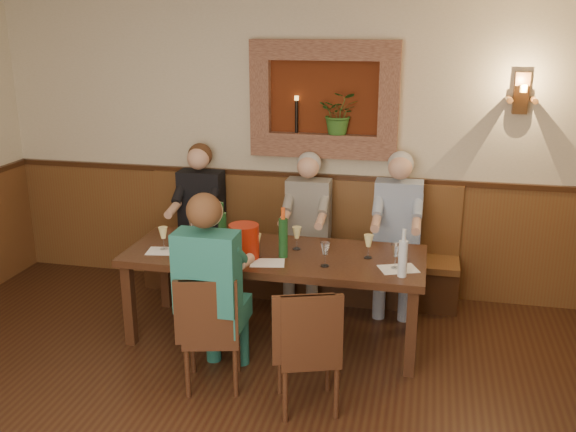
{
  "coord_description": "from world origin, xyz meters",
  "views": [
    {
      "loc": [
        1.16,
        -2.86,
        2.54
      ],
      "look_at": [
        0.1,
        1.9,
        1.05
      ],
      "focal_mm": 40.0,
      "sensor_mm": 36.0,
      "label": 1
    }
  ],
  "objects_px": {
    "wine_bottle_green_b": "(223,229)",
    "chair_near_right": "(308,373)",
    "person_chair_front": "(213,306)",
    "person_bench_mid": "(306,240)",
    "person_bench_left": "(199,231)",
    "spittoon_bucket": "(244,241)",
    "wine_bottle_green_a": "(283,237)",
    "dining_table": "(275,261)",
    "water_bottle": "(403,257)",
    "person_bench_right": "(396,245)",
    "bench": "(298,261)",
    "chair_near_left": "(213,353)"
  },
  "relations": [
    {
      "from": "person_chair_front",
      "to": "spittoon_bucket",
      "type": "bearing_deg",
      "value": 84.96
    },
    {
      "from": "wine_bottle_green_a",
      "to": "spittoon_bucket",
      "type": "bearing_deg",
      "value": -164.92
    },
    {
      "from": "chair_near_left",
      "to": "wine_bottle_green_a",
      "type": "relative_size",
      "value": 2.19
    },
    {
      "from": "person_bench_mid",
      "to": "person_chair_front",
      "type": "height_order",
      "value": "person_chair_front"
    },
    {
      "from": "person_bench_right",
      "to": "bench",
      "type": "bearing_deg",
      "value": 173.47
    },
    {
      "from": "spittoon_bucket",
      "to": "wine_bottle_green_a",
      "type": "distance_m",
      "value": 0.31
    },
    {
      "from": "bench",
      "to": "person_bench_right",
      "type": "height_order",
      "value": "person_bench_right"
    },
    {
      "from": "chair_near_right",
      "to": "water_bottle",
      "type": "distance_m",
      "value": 1.08
    },
    {
      "from": "chair_near_left",
      "to": "wine_bottle_green_a",
      "type": "distance_m",
      "value": 1.06
    },
    {
      "from": "spittoon_bucket",
      "to": "water_bottle",
      "type": "bearing_deg",
      "value": -5.74
    },
    {
      "from": "wine_bottle_green_b",
      "to": "chair_near_right",
      "type": "bearing_deg",
      "value": -47.61
    },
    {
      "from": "person_bench_left",
      "to": "person_bench_mid",
      "type": "bearing_deg",
      "value": 0.06
    },
    {
      "from": "chair_near_left",
      "to": "spittoon_bucket",
      "type": "relative_size",
      "value": 3.27
    },
    {
      "from": "bench",
      "to": "person_bench_left",
      "type": "bearing_deg",
      "value": -173.65
    },
    {
      "from": "person_bench_left",
      "to": "wine_bottle_green_b",
      "type": "height_order",
      "value": "person_bench_left"
    },
    {
      "from": "wine_bottle_green_a",
      "to": "wine_bottle_green_b",
      "type": "height_order",
      "value": "wine_bottle_green_a"
    },
    {
      "from": "bench",
      "to": "chair_near_right",
      "type": "height_order",
      "value": "bench"
    },
    {
      "from": "chair_near_right",
      "to": "water_bottle",
      "type": "bearing_deg",
      "value": 30.47
    },
    {
      "from": "person_chair_front",
      "to": "person_bench_right",
      "type": "bearing_deg",
      "value": 53.61
    },
    {
      "from": "spittoon_bucket",
      "to": "bench",
      "type": "bearing_deg",
      "value": 79.37
    },
    {
      "from": "person_bench_left",
      "to": "water_bottle",
      "type": "xyz_separation_m",
      "value": [
        1.98,
        -1.12,
        0.3
      ]
    },
    {
      "from": "wine_bottle_green_a",
      "to": "water_bottle",
      "type": "xyz_separation_m",
      "value": [
        0.94,
        -0.2,
        -0.02
      ]
    },
    {
      "from": "person_bench_right",
      "to": "spittoon_bucket",
      "type": "bearing_deg",
      "value": -138.7
    },
    {
      "from": "dining_table",
      "to": "person_bench_left",
      "type": "height_order",
      "value": "person_bench_left"
    },
    {
      "from": "person_chair_front",
      "to": "wine_bottle_green_a",
      "type": "height_order",
      "value": "person_chair_front"
    },
    {
      "from": "person_bench_mid",
      "to": "spittoon_bucket",
      "type": "distance_m",
      "value": 1.09
    },
    {
      "from": "person_chair_front",
      "to": "wine_bottle_green_b",
      "type": "xyz_separation_m",
      "value": [
        -0.19,
        0.83,
        0.3
      ]
    },
    {
      "from": "chair_near_left",
      "to": "person_bench_right",
      "type": "xyz_separation_m",
      "value": [
        1.18,
        1.66,
        0.34
      ]
    },
    {
      "from": "bench",
      "to": "wine_bottle_green_b",
      "type": "relative_size",
      "value": 7.92
    },
    {
      "from": "person_bench_mid",
      "to": "wine_bottle_green_a",
      "type": "relative_size",
      "value": 3.45
    },
    {
      "from": "dining_table",
      "to": "water_bottle",
      "type": "relative_size",
      "value": 6.62
    },
    {
      "from": "person_chair_front",
      "to": "spittoon_bucket",
      "type": "relative_size",
      "value": 5.41
    },
    {
      "from": "chair_near_right",
      "to": "person_chair_front",
      "type": "height_order",
      "value": "person_chair_front"
    },
    {
      "from": "chair_near_left",
      "to": "person_chair_front",
      "type": "xyz_separation_m",
      "value": [
        -0.0,
        0.05,
        0.35
      ]
    },
    {
      "from": "dining_table",
      "to": "person_chair_front",
      "type": "distance_m",
      "value": 0.82
    },
    {
      "from": "chair_near_left",
      "to": "person_bench_mid",
      "type": "bearing_deg",
      "value": 63.74
    },
    {
      "from": "person_bench_right",
      "to": "wine_bottle_green_a",
      "type": "relative_size",
      "value": 3.55
    },
    {
      "from": "water_bottle",
      "to": "person_bench_left",
      "type": "bearing_deg",
      "value": 150.49
    },
    {
      "from": "person_chair_front",
      "to": "spittoon_bucket",
      "type": "xyz_separation_m",
      "value": [
        0.05,
        0.62,
        0.28
      ]
    },
    {
      "from": "chair_near_left",
      "to": "person_bench_left",
      "type": "relative_size",
      "value": 0.62
    },
    {
      "from": "dining_table",
      "to": "spittoon_bucket",
      "type": "xyz_separation_m",
      "value": [
        -0.21,
        -0.16,
        0.21
      ]
    },
    {
      "from": "person_bench_left",
      "to": "water_bottle",
      "type": "relative_size",
      "value": 3.95
    },
    {
      "from": "dining_table",
      "to": "person_chair_front",
      "type": "height_order",
      "value": "person_chair_front"
    },
    {
      "from": "person_chair_front",
      "to": "person_bench_left",
      "type": "bearing_deg",
      "value": 113.19
    },
    {
      "from": "chair_near_right",
      "to": "person_bench_right",
      "type": "distance_m",
      "value": 1.87
    },
    {
      "from": "person_bench_mid",
      "to": "person_chair_front",
      "type": "relative_size",
      "value": 0.96
    },
    {
      "from": "spittoon_bucket",
      "to": "dining_table",
      "type": "bearing_deg",
      "value": 37.61
    },
    {
      "from": "spittoon_bucket",
      "to": "chair_near_right",
      "type": "bearing_deg",
      "value": -49.78
    },
    {
      "from": "wine_bottle_green_b",
      "to": "water_bottle",
      "type": "height_order",
      "value": "wine_bottle_green_b"
    },
    {
      "from": "person_bench_mid",
      "to": "wine_bottle_green_a",
      "type": "bearing_deg",
      "value": -90.78
    }
  ]
}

